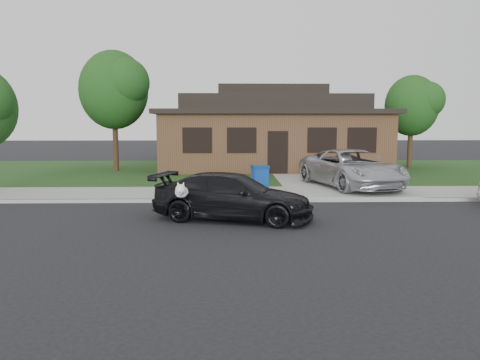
{
  "coord_description": "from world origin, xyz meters",
  "views": [
    {
      "loc": [
        1.58,
        -12.21,
        2.69
      ],
      "look_at": [
        1.88,
        0.74,
        1.1
      ],
      "focal_mm": 35.0,
      "sensor_mm": 36.0,
      "label": 1
    }
  ],
  "objects": [
    {
      "name": "driveway",
      "position": [
        6.0,
        10.0,
        0.07
      ],
      "size": [
        4.5,
        13.0,
        0.14
      ],
      "primitive_type": "cube",
      "color": "gray",
      "rests_on": "ground"
    },
    {
      "name": "curb",
      "position": [
        0.0,
        3.5,
        0.06
      ],
      "size": [
        60.0,
        0.12,
        0.12
      ],
      "primitive_type": "cube",
      "color": "gray",
      "rests_on": "ground"
    },
    {
      "name": "house",
      "position": [
        4.0,
        15.0,
        2.13
      ],
      "size": [
        12.6,
        8.6,
        4.65
      ],
      "color": "#422B1C",
      "rests_on": "ground"
    },
    {
      "name": "minivan",
      "position": [
        6.44,
        6.16,
        0.89
      ],
      "size": [
        3.74,
        5.83,
        1.49
      ],
      "primitive_type": "imported",
      "rotation": [
        0.0,
        0.0,
        0.25
      ],
      "color": "#ACAEB3",
      "rests_on": "driveway"
    },
    {
      "name": "recycling_bin",
      "position": [
        2.72,
        5.01,
        0.62
      ],
      "size": [
        0.69,
        0.69,
        0.99
      ],
      "rotation": [
        0.0,
        0.0,
        0.18
      ],
      "color": "navy",
      "rests_on": "sidewalk"
    },
    {
      "name": "sedan",
      "position": [
        1.68,
        0.63,
        0.65
      ],
      "size": [
        4.8,
        2.99,
        1.3
      ],
      "rotation": [
        0.0,
        0.0,
        1.29
      ],
      "color": "black",
      "rests_on": "ground"
    },
    {
      "name": "sidewalk",
      "position": [
        0.0,
        5.0,
        0.06
      ],
      "size": [
        60.0,
        3.0,
        0.12
      ],
      "primitive_type": "cube",
      "color": "gray",
      "rests_on": "ground"
    },
    {
      "name": "ground",
      "position": [
        0.0,
        0.0,
        0.0
      ],
      "size": [
        120.0,
        120.0,
        0.0
      ],
      "primitive_type": "plane",
      "color": "black",
      "rests_on": "ground"
    },
    {
      "name": "tree_1",
      "position": [
        12.14,
        14.4,
        3.71
      ],
      "size": [
        3.15,
        3.0,
        5.25
      ],
      "color": "#332114",
      "rests_on": "ground"
    },
    {
      "name": "lawn",
      "position": [
        0.0,
        13.0,
        0.07
      ],
      "size": [
        60.0,
        13.0,
        0.13
      ],
      "primitive_type": "cube",
      "color": "#193814",
      "rests_on": "ground"
    },
    {
      "name": "tree_0",
      "position": [
        -4.34,
        12.88,
        4.48
      ],
      "size": [
        3.78,
        3.6,
        6.34
      ],
      "color": "#332114",
      "rests_on": "ground"
    }
  ]
}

